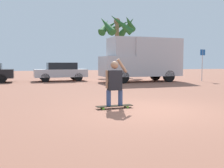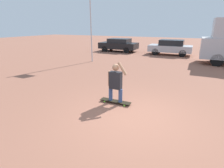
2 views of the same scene
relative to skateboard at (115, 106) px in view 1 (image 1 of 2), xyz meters
name	(u,v)px [view 1 (image 1 of 2)]	position (x,y,z in m)	size (l,w,h in m)	color
ground_plane	(151,110)	(0.90, -0.66, -0.07)	(80.00, 80.00, 0.00)	#935B47
skateboard	(115,106)	(0.00, 0.00, 0.00)	(1.14, 0.26, 0.08)	black
person_skateboarder	(115,81)	(0.00, 0.00, 0.77)	(0.71, 0.24, 1.45)	#384C7A
camper_van	(142,58)	(5.78, 9.56, 1.66)	(5.87, 2.25, 3.18)	black
parked_car_silver	(61,71)	(0.18, 12.33, 0.68)	(3.92, 1.82, 1.42)	black
palm_tree_near_van	(117,27)	(6.81, 17.58, 5.01)	(4.30, 4.25, 6.32)	brown
street_sign	(202,61)	(10.30, 8.44, 1.48)	(0.44, 0.06, 2.41)	#B7B7BC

